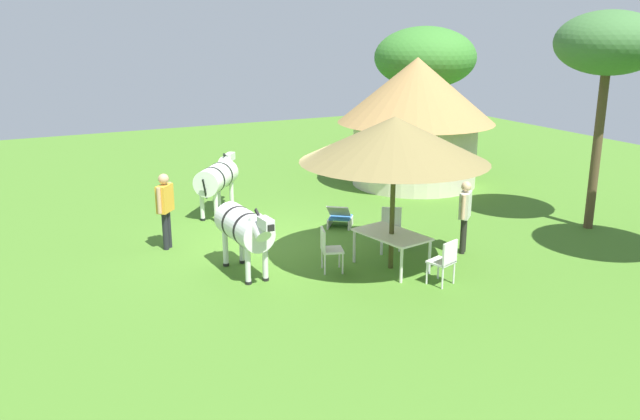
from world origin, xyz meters
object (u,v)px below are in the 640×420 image
patio_chair_east_end (328,247)px  standing_watcher (165,204)px  shade_umbrella (394,139)px  striped_lounge_chair (340,217)px  acacia_tree_right_background (609,45)px  patio_chair_near_hut (445,259)px  guest_beside_umbrella (465,210)px  zebra_nearest_camera (217,178)px  zebra_by_umbrella (245,228)px  acacia_tree_left_background (425,58)px  thatched_hut (416,115)px  patio_dining_table (391,237)px  patio_chair_near_lawn (391,225)px

patio_chair_east_end → standing_watcher: 3.85m
shade_umbrella → striped_lounge_chair: size_ratio=3.92×
shade_umbrella → acacia_tree_right_background: 6.06m
patio_chair_near_hut → standing_watcher: standing_watcher is taller
acacia_tree_right_background → guest_beside_umbrella: bearing=-88.9°
zebra_nearest_camera → zebra_by_umbrella: bearing=-62.2°
patio_chair_east_end → patio_chair_near_hut: size_ratio=1.00×
guest_beside_umbrella → acacia_tree_left_background: acacia_tree_left_background is taller
standing_watcher → acacia_tree_right_background: size_ratio=0.33×
thatched_hut → guest_beside_umbrella: 6.47m
zebra_by_umbrella → acacia_tree_left_background: bearing=-143.9°
patio_dining_table → thatched_hut: bearing=142.2°
thatched_hut → zebra_nearest_camera: bearing=-85.5°
shade_umbrella → patio_chair_near_hut: bearing=18.9°
shade_umbrella → acacia_tree_left_background: size_ratio=0.80×
patio_chair_near_lawn → patio_chair_east_end: (0.69, -1.93, 0.00)m
patio_chair_east_end → patio_chair_near_hut: bearing=63.6°
patio_chair_near_lawn → acacia_tree_left_background: size_ratio=0.19×
patio_chair_near_hut → zebra_by_umbrella: size_ratio=0.41×
patio_chair_east_end → zebra_by_umbrella: zebra_by_umbrella is taller
patio_chair_near_hut → acacia_tree_left_background: acacia_tree_left_background is taller
thatched_hut → patio_chair_near_hut: (7.11, -4.14, -1.62)m
patio_chair_east_end → acacia_tree_left_background: (-8.66, 8.31, 3.09)m
guest_beside_umbrella → patio_chair_near_lawn: bearing=99.0°
patio_chair_near_lawn → zebra_by_umbrella: bearing=33.8°
shade_umbrella → guest_beside_umbrella: size_ratio=2.35×
patio_chair_near_lawn → standing_watcher: 5.00m
zebra_by_umbrella → guest_beside_umbrella: bearing=165.7°
shade_umbrella → zebra_nearest_camera: shade_umbrella is taller
patio_chair_near_lawn → patio_chair_east_end: bearing=52.0°
patio_dining_table → acacia_tree_left_background: (-9.07, 7.07, 2.95)m
zebra_by_umbrella → patio_chair_near_hut: bearing=141.7°
patio_chair_near_lawn → patio_chair_east_end: size_ratio=1.00×
patio_dining_table → zebra_by_umbrella: 2.96m
patio_dining_table → patio_chair_near_hut: (1.23, 0.42, -0.14)m
standing_watcher → zebra_by_umbrella: 2.46m
shade_umbrella → standing_watcher: 5.26m
zebra_by_umbrella → acacia_tree_left_background: size_ratio=0.47×
thatched_hut → patio_chair_near_hut: thatched_hut is taller
patio_chair_near_lawn → thatched_hut: bearing=-96.5°
patio_chair_near_hut → acacia_tree_right_background: acacia_tree_right_background is taller
thatched_hut → shade_umbrella: (5.88, -4.56, 0.53)m
acacia_tree_right_background → patio_chair_east_end: bearing=-91.9°
patio_chair_near_lawn → standing_watcher: (-2.16, -4.48, 0.50)m
shade_umbrella → patio_chair_east_end: size_ratio=4.16×
patio_chair_east_end → acacia_tree_left_background: size_ratio=0.19×
shade_umbrella → acacia_tree_left_background: bearing=142.1°
zebra_nearest_camera → zebra_by_umbrella: size_ratio=0.84×
shade_umbrella → zebra_by_umbrella: bearing=-110.1°
striped_lounge_chair → acacia_tree_right_background: 7.34m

